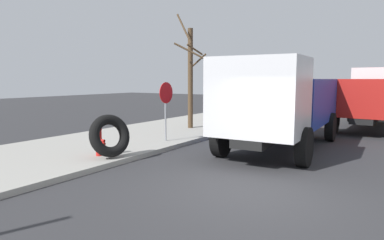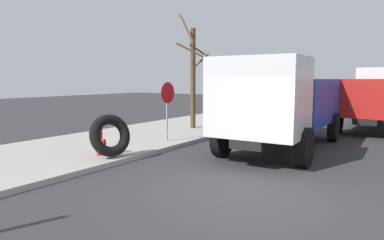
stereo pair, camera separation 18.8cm
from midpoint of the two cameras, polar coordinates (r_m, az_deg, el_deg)
The scene contains 9 objects.
ground_plane at distance 7.59m, azimuth 9.96°, elevation -11.72°, with size 80.00×80.00×0.00m, color #2D2D30.
sidewalk_curb at distance 11.70m, azimuth -20.70°, elevation -5.11°, with size 36.00×5.00×0.15m, color #99968E.
fire_hydrant at distance 10.53m, azimuth -14.54°, elevation -3.09°, with size 0.21×0.47×0.90m.
loose_tire at distance 10.16m, azimuth -12.84°, elevation -2.51°, with size 1.24×1.24×0.30m, color black.
stop_sign at distance 12.49m, azimuth -3.66°, elevation 3.25°, with size 0.76×0.08×2.14m.
dump_truck_blue at distance 12.12m, azimuth 15.26°, elevation 2.82°, with size 7.10×3.04×3.00m.
dump_truck_red at distance 19.02m, azimuth 28.59°, elevation 3.58°, with size 7.04×2.90×3.00m.
dump_truck_orange at distance 28.72m, azimuth 29.00°, elevation 4.36°, with size 7.09×3.00×3.00m.
bare_tree at distance 15.84m, azimuth 0.52°, elevation 7.45°, with size 1.62×1.49×5.14m.
Camera 2 is at (-6.56, -2.95, 2.39)m, focal length 32.30 mm.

